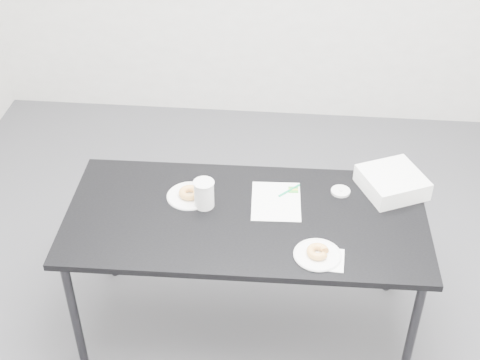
# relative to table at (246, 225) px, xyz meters

# --- Properties ---
(floor) EXTENTS (4.00, 4.00, 0.00)m
(floor) POSITION_rel_table_xyz_m (-0.05, 0.16, -0.70)
(floor) COLOR #46464A
(floor) RESTS_ON ground
(table) EXTENTS (1.67, 0.80, 0.75)m
(table) POSITION_rel_table_xyz_m (0.00, 0.00, 0.00)
(table) COLOR black
(table) RESTS_ON floor
(scorecard) EXTENTS (0.24, 0.30, 0.00)m
(scorecard) POSITION_rel_table_xyz_m (0.13, 0.11, 0.06)
(scorecard) COLOR white
(scorecard) RESTS_ON table
(logo_patch) EXTENTS (0.05, 0.05, 0.00)m
(logo_patch) POSITION_rel_table_xyz_m (0.21, 0.21, 0.06)
(logo_patch) COLOR green
(logo_patch) RESTS_ON scorecard
(pen) EXTENTS (0.10, 0.10, 0.01)m
(pen) POSITION_rel_table_xyz_m (0.19, 0.20, 0.06)
(pen) COLOR #0E9A62
(pen) RESTS_ON scorecard
(napkin) EXTENTS (0.15, 0.15, 0.00)m
(napkin) POSITION_rel_table_xyz_m (0.37, -0.26, 0.06)
(napkin) COLOR white
(napkin) RESTS_ON table
(plate_near) EXTENTS (0.20, 0.20, 0.01)m
(plate_near) POSITION_rel_table_xyz_m (0.33, -0.24, 0.06)
(plate_near) COLOR white
(plate_near) RESTS_ON napkin
(donut_near) EXTENTS (0.11, 0.11, 0.03)m
(donut_near) POSITION_rel_table_xyz_m (0.33, -0.24, 0.08)
(donut_near) COLOR #D78444
(donut_near) RESTS_ON plate_near
(plate_far) EXTENTS (0.22, 0.22, 0.01)m
(plate_far) POSITION_rel_table_xyz_m (-0.28, 0.11, 0.06)
(plate_far) COLOR white
(plate_far) RESTS_ON table
(donut_far) EXTENTS (0.12, 0.12, 0.03)m
(donut_far) POSITION_rel_table_xyz_m (-0.28, 0.11, 0.08)
(donut_far) COLOR #D78444
(donut_far) RESTS_ON plate_far
(coffee_cup) EXTENTS (0.09, 0.09, 0.14)m
(coffee_cup) POSITION_rel_table_xyz_m (-0.20, 0.05, 0.13)
(coffee_cup) COLOR silver
(coffee_cup) RESTS_ON table
(cup_lid) EXTENTS (0.09, 0.09, 0.01)m
(cup_lid) POSITION_rel_table_xyz_m (0.44, 0.21, 0.06)
(cup_lid) COLOR silver
(cup_lid) RESTS_ON table
(bakery_box) EXTENTS (0.36, 0.36, 0.09)m
(bakery_box) POSITION_rel_table_xyz_m (0.68, 0.25, 0.10)
(bakery_box) COLOR white
(bakery_box) RESTS_ON table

